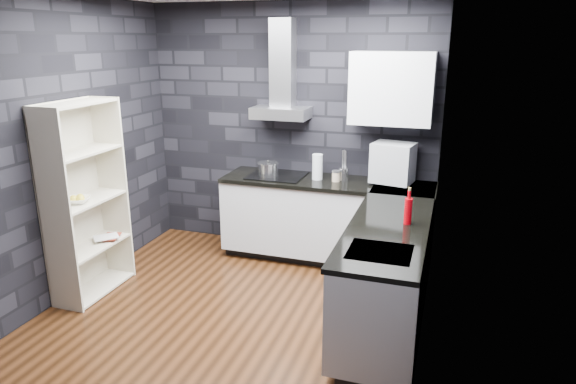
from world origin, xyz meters
The scene contains 27 objects.
ground centered at (0.00, 0.00, 0.00)m, with size 3.20×3.20×0.00m, color #3D200E.
wall_back centered at (0.00, 1.62, 1.35)m, with size 3.20×0.05×2.70m, color black.
wall_front centered at (0.00, -1.62, 1.35)m, with size 3.20×0.05×2.70m, color black.
wall_left centered at (-1.62, 0.00, 1.35)m, with size 0.05×3.20×2.70m, color black.
wall_right centered at (1.62, 0.00, 1.35)m, with size 0.05×3.20×2.70m, color black.
toekick_back centered at (0.50, 1.34, 0.05)m, with size 2.18×0.50×0.10m, color black.
toekick_right centered at (1.34, 0.10, 0.05)m, with size 0.50×1.78×0.10m, color black.
counter_back_cab centered at (0.50, 1.30, 0.48)m, with size 2.20×0.60×0.76m, color silver.
counter_right_cab centered at (1.30, 0.10, 0.48)m, with size 0.60×1.80×0.76m, color silver.
counter_back_top centered at (0.50, 1.29, 0.88)m, with size 2.20×0.62×0.04m, color black.
counter_right_top centered at (1.29, 0.10, 0.88)m, with size 0.62×1.80×0.04m, color black.
counter_corner_top centered at (1.30, 1.30, 0.88)m, with size 0.62×0.62×0.04m, color black.
hood_body centered at (-0.05, 1.43, 1.56)m, with size 0.60×0.34×0.12m, color #A7A8AC.
hood_chimney centered at (-0.05, 1.50, 2.07)m, with size 0.24×0.20×0.90m, color #A7A8AC.
upper_cabinet centered at (1.10, 1.43, 1.85)m, with size 0.80×0.35×0.70m, color silver.
cooktop centered at (-0.05, 1.30, 0.91)m, with size 0.58×0.50×0.01m, color black.
sink_rim centered at (1.30, -0.40, 0.89)m, with size 0.44×0.40×0.01m, color #A7A8AC.
pot centered at (-0.14, 1.25, 0.97)m, with size 0.21×0.21×0.13m, color #B0B0B4.
glass_vase centered at (0.39, 1.30, 1.03)m, with size 0.11×0.11×0.27m, color silver.
storage_jar centered at (0.60, 1.28, 0.95)m, with size 0.08×0.08×0.10m, color tan.
utensil_crock centered at (0.66, 1.35, 0.97)m, with size 0.10×0.10×0.13m, color #B0B0B4.
appliance_garage centered at (1.16, 1.35, 1.12)m, with size 0.40×0.31×0.40m, color #A0A3A7.
red_bottle centered at (1.43, 0.22, 1.01)m, with size 0.06×0.06×0.21m, color #A50009.
bookshelf centered at (-1.42, -0.07, 0.90)m, with size 0.34×0.80×1.80m, color beige.
fruit_bowl centered at (-1.42, -0.17, 0.94)m, with size 0.21×0.21×0.05m, color white.
book_red centered at (-1.42, 0.11, 0.57)m, with size 0.15×0.02×0.20m, color maroon.
book_second centered at (-1.42, 0.14, 0.59)m, with size 0.16×0.02×0.22m, color #B2B2B2.
Camera 1 is at (1.72, -3.73, 2.32)m, focal length 32.00 mm.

